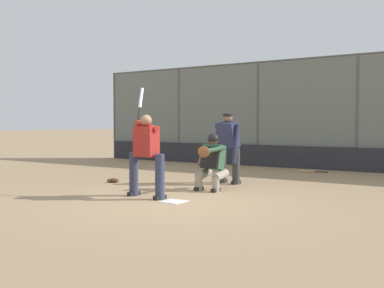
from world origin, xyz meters
name	(u,v)px	position (x,y,z in m)	size (l,w,h in m)	color
ground_plane	(173,202)	(0.00, 0.00, 0.00)	(160.00, 160.00, 0.00)	#9E7F5B
home_plate_marker	(173,201)	(0.00, 0.00, 0.01)	(0.43, 0.43, 0.01)	white
backstop_fence	(304,110)	(0.00, -7.54, 1.91)	(16.74, 0.08, 3.64)	#515651
padding_wall	(303,157)	(0.00, -7.44, 0.37)	(16.33, 0.18, 0.73)	#28282D
batter_at_plate	(146,152)	(0.75, -0.12, 0.90)	(1.00, 0.73, 2.24)	#2D334C
catcher_behind_plate	(211,161)	(0.13, -1.66, 0.65)	(0.66, 0.77, 1.26)	gray
umpire_home	(228,146)	(0.33, -2.83, 0.93)	(0.70, 0.48, 1.73)	#333333
spare_bat_near_backstop	(309,171)	(-0.55, -6.40, 0.03)	(0.85, 0.12, 0.07)	black
fielding_glove_on_dirt	(113,180)	(2.87, -1.48, 0.05)	(0.30, 0.22, 0.11)	#56331E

